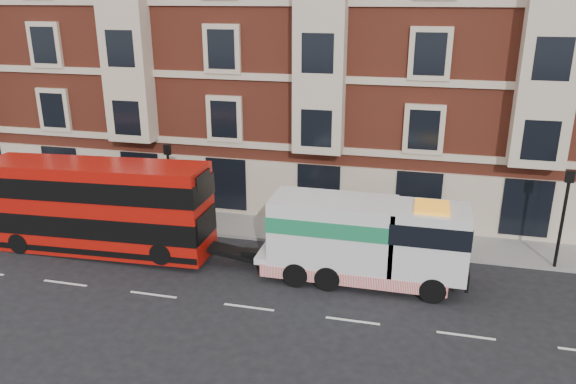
# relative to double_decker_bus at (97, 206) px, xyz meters

# --- Properties ---
(ground) EXTENTS (120.00, 120.00, 0.00)m
(ground) POSITION_rel_double_decker_bus_xyz_m (8.19, -3.16, -2.27)
(ground) COLOR black
(ground) RESTS_ON ground
(sidewalk) EXTENTS (90.00, 3.00, 0.15)m
(sidewalk) POSITION_rel_double_decker_bus_xyz_m (8.19, 4.34, -2.19)
(sidewalk) COLOR slate
(sidewalk) RESTS_ON ground
(victorian_terrace) EXTENTS (45.00, 12.00, 20.40)m
(victorian_terrace) POSITION_rel_double_decker_bus_xyz_m (8.69, 11.84, 7.80)
(victorian_terrace) COLOR maroon
(victorian_terrace) RESTS_ON ground
(lamp_post_west) EXTENTS (0.35, 0.15, 4.35)m
(lamp_post_west) POSITION_rel_double_decker_bus_xyz_m (2.19, 3.04, 0.41)
(lamp_post_west) COLOR black
(lamp_post_west) RESTS_ON sidewalk
(lamp_post_east) EXTENTS (0.35, 0.15, 4.35)m
(lamp_post_east) POSITION_rel_double_decker_bus_xyz_m (20.19, 3.04, 0.41)
(lamp_post_east) COLOR black
(lamp_post_east) RESTS_ON sidewalk
(double_decker_bus) EXTENTS (10.57, 2.43, 4.28)m
(double_decker_bus) POSITION_rel_double_decker_bus_xyz_m (0.00, 0.00, 0.00)
(double_decker_bus) COLOR #A91009
(double_decker_bus) RESTS_ON ground
(tow_truck) EXTENTS (8.46, 2.50, 3.53)m
(tow_truck) POSITION_rel_double_decker_bus_xyz_m (12.06, 0.00, -0.40)
(tow_truck) COLOR silver
(tow_truck) RESTS_ON ground
(pedestrian) EXTENTS (0.78, 0.61, 1.89)m
(pedestrian) POSITION_rel_double_decker_bus_xyz_m (-0.98, 2.99, -1.17)
(pedestrian) COLOR #1A1F35
(pedestrian) RESTS_ON sidewalk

